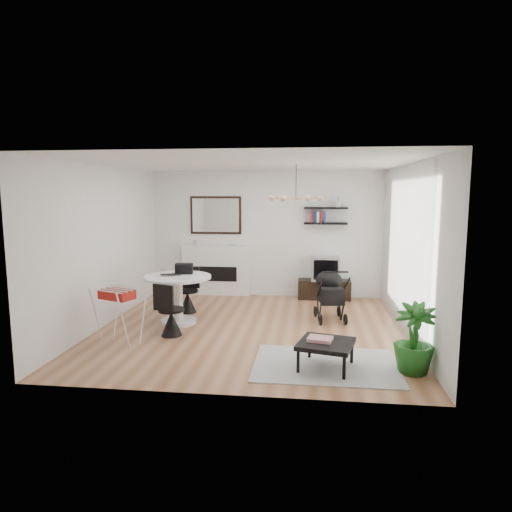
# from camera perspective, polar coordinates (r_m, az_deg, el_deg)

# --- Properties ---
(floor) EXTENTS (5.00, 5.00, 0.00)m
(floor) POSITION_cam_1_polar(r_m,az_deg,el_deg) (7.66, -0.57, -9.08)
(floor) COLOR brown
(floor) RESTS_ON ground
(ceiling) EXTENTS (5.00, 5.00, 0.00)m
(ceiling) POSITION_cam_1_polar(r_m,az_deg,el_deg) (7.33, -0.60, 11.52)
(ceiling) COLOR white
(ceiling) RESTS_ON wall_back
(wall_back) EXTENTS (5.00, 0.00, 5.00)m
(wall_back) POSITION_cam_1_polar(r_m,az_deg,el_deg) (9.85, 1.28, 2.76)
(wall_back) COLOR white
(wall_back) RESTS_ON floor
(wall_left) EXTENTS (0.00, 5.00, 5.00)m
(wall_left) POSITION_cam_1_polar(r_m,az_deg,el_deg) (8.08, -18.45, 1.20)
(wall_left) COLOR white
(wall_left) RESTS_ON floor
(wall_right) EXTENTS (0.00, 5.00, 5.00)m
(wall_right) POSITION_cam_1_polar(r_m,az_deg,el_deg) (7.48, 18.77, 0.66)
(wall_right) COLOR white
(wall_right) RESTS_ON floor
(sheer_curtain) EXTENTS (0.04, 3.60, 2.60)m
(sheer_curtain) POSITION_cam_1_polar(r_m,az_deg,el_deg) (7.65, 17.73, 0.86)
(sheer_curtain) COLOR white
(sheer_curtain) RESTS_ON wall_right
(fireplace) EXTENTS (1.50, 0.17, 2.16)m
(fireplace) POSITION_cam_1_polar(r_m,az_deg,el_deg) (10.02, -5.04, -1.01)
(fireplace) COLOR white
(fireplace) RESTS_ON floor
(shelf_lower) EXTENTS (0.90, 0.25, 0.04)m
(shelf_lower) POSITION_cam_1_polar(r_m,az_deg,el_deg) (9.66, 8.68, 4.06)
(shelf_lower) COLOR black
(shelf_lower) RESTS_ON wall_back
(shelf_upper) EXTENTS (0.90, 0.25, 0.04)m
(shelf_upper) POSITION_cam_1_polar(r_m,az_deg,el_deg) (9.64, 8.72, 5.96)
(shelf_upper) COLOR black
(shelf_upper) RESTS_ON wall_back
(pendant_lamp) EXTENTS (0.90, 0.90, 0.10)m
(pendant_lamp) POSITION_cam_1_polar(r_m,az_deg,el_deg) (7.56, 5.01, 7.21)
(pendant_lamp) COLOR tan
(pendant_lamp) RESTS_ON ceiling
(tv_console) EXTENTS (1.09, 0.38, 0.41)m
(tv_console) POSITION_cam_1_polar(r_m,az_deg,el_deg) (9.78, 8.52, -4.15)
(tv_console) COLOR black
(tv_console) RESTS_ON floor
(crt_tv) EXTENTS (0.58, 0.51, 0.51)m
(crt_tv) POSITION_cam_1_polar(r_m,az_deg,el_deg) (9.69, 8.67, -1.49)
(crt_tv) COLOR #AEAEB0
(crt_tv) RESTS_ON tv_console
(dining_table) EXTENTS (1.13, 1.13, 0.83)m
(dining_table) POSITION_cam_1_polar(r_m,az_deg,el_deg) (7.96, -9.70, -4.47)
(dining_table) COLOR white
(dining_table) RESTS_ON floor
(laptop) EXTENTS (0.41, 0.35, 0.03)m
(laptop) POSITION_cam_1_polar(r_m,az_deg,el_deg) (7.91, -10.55, -2.38)
(laptop) COLOR black
(laptop) RESTS_ON dining_table
(black_bag) EXTENTS (0.32, 0.21, 0.18)m
(black_bag) POSITION_cam_1_polar(r_m,az_deg,el_deg) (8.09, -8.97, -1.57)
(black_bag) COLOR black
(black_bag) RESTS_ON dining_table
(newspaper) EXTENTS (0.37, 0.33, 0.01)m
(newspaper) POSITION_cam_1_polar(r_m,az_deg,el_deg) (7.70, -8.90, -2.70)
(newspaper) COLOR silver
(newspaper) RESTS_ON dining_table
(drinking_glass) EXTENTS (0.06, 0.06, 0.09)m
(drinking_glass) POSITION_cam_1_polar(r_m,az_deg,el_deg) (8.11, -11.64, -1.92)
(drinking_glass) COLOR white
(drinking_glass) RESTS_ON dining_table
(chair_far) EXTENTS (0.40, 0.42, 0.84)m
(chair_far) POSITION_cam_1_polar(r_m,az_deg,el_deg) (8.71, -8.52, -5.24)
(chair_far) COLOR black
(chair_far) RESTS_ON floor
(chair_near) EXTENTS (0.45, 0.46, 0.85)m
(chair_near) POSITION_cam_1_polar(r_m,az_deg,el_deg) (7.36, -10.62, -7.76)
(chair_near) COLOR black
(chair_near) RESTS_ON floor
(drying_rack) EXTENTS (0.72, 0.70, 0.85)m
(drying_rack) POSITION_cam_1_polar(r_m,az_deg,el_deg) (7.13, -16.62, -6.99)
(drying_rack) COLOR white
(drying_rack) RESTS_ON floor
(stroller) EXTENTS (0.58, 0.82, 0.96)m
(stroller) POSITION_cam_1_polar(r_m,az_deg,el_deg) (8.20, 9.22, -5.05)
(stroller) COLOR black
(stroller) RESTS_ON floor
(rug) EXTENTS (1.87, 1.35, 0.01)m
(rug) POSITION_cam_1_polar(r_m,az_deg,el_deg) (6.21, 8.70, -13.28)
(rug) COLOR #989898
(rug) RESTS_ON floor
(coffee_table) EXTENTS (0.81, 0.81, 0.34)m
(coffee_table) POSITION_cam_1_polar(r_m,az_deg,el_deg) (6.00, 8.74, -10.90)
(coffee_table) COLOR black
(coffee_table) RESTS_ON rug
(magazines) EXTENTS (0.35, 0.30, 0.04)m
(magazines) POSITION_cam_1_polar(r_m,az_deg,el_deg) (6.01, 8.00, -10.24)
(magazines) COLOR #C03042
(magazines) RESTS_ON coffee_table
(potted_plant) EXTENTS (0.59, 0.59, 0.89)m
(potted_plant) POSITION_cam_1_polar(r_m,az_deg,el_deg) (6.10, 19.14, -9.70)
(potted_plant) COLOR #1D5A19
(potted_plant) RESTS_ON floor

